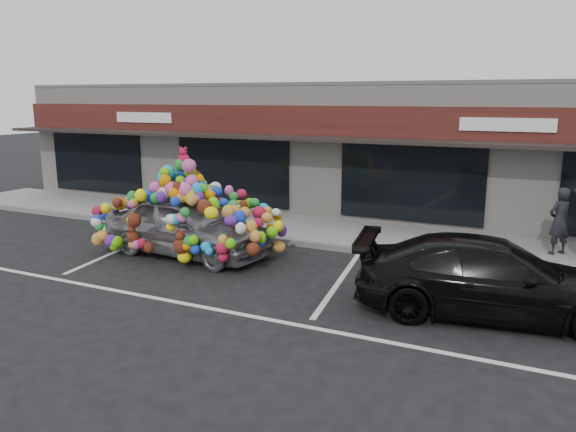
% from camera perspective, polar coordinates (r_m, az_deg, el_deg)
% --- Properties ---
extents(ground, '(90.00, 90.00, 0.00)m').
position_cam_1_polar(ground, '(13.12, -6.67, -5.20)').
color(ground, black).
rests_on(ground, ground).
extents(shop_building, '(24.00, 7.20, 4.31)m').
position_cam_1_polar(shop_building, '(20.24, 6.08, 7.14)').
color(shop_building, beige).
rests_on(shop_building, ground).
extents(sidewalk, '(26.00, 3.00, 0.15)m').
position_cam_1_polar(sidewalk, '(16.50, 0.73, -1.26)').
color(sidewalk, gray).
rests_on(sidewalk, ground).
extents(kerb, '(26.00, 0.18, 0.16)m').
position_cam_1_polar(kerb, '(15.19, -1.65, -2.44)').
color(kerb, slate).
rests_on(kerb, ground).
extents(parking_stripe_left, '(0.73, 4.37, 0.01)m').
position_cam_1_polar(parking_stripe_left, '(15.16, -16.57, -3.25)').
color(parking_stripe_left, silver).
rests_on(parking_stripe_left, ground).
extents(parking_stripe_mid, '(0.73, 4.37, 0.01)m').
position_cam_1_polar(parking_stripe_mid, '(12.10, 5.23, -6.65)').
color(parking_stripe_mid, silver).
rests_on(parking_stripe_mid, ground).
extents(lane_line, '(14.00, 0.12, 0.01)m').
position_cam_1_polar(lane_line, '(10.29, -4.00, -10.07)').
color(lane_line, silver).
rests_on(lane_line, ground).
extents(toy_car, '(3.17, 4.81, 2.73)m').
position_cam_1_polar(toy_car, '(14.06, -10.25, -0.25)').
color(toy_car, gray).
rests_on(toy_car, ground).
extents(black_sedan, '(2.72, 5.07, 1.40)m').
position_cam_1_polar(black_sedan, '(10.70, 19.98, -5.95)').
color(black_sedan, black).
rests_on(black_sedan, ground).
extents(pedestrian_a, '(0.70, 0.69, 1.63)m').
position_cam_1_polar(pedestrian_a, '(14.87, 25.86, -0.46)').
color(pedestrian_a, black).
rests_on(pedestrian_a, sidewalk).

